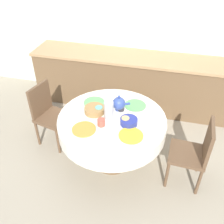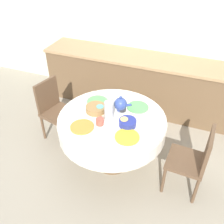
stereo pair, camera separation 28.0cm
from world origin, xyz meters
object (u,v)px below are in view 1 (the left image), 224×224
(chair_left, at_px, (195,151))
(coffee_carafe, at_px, (109,108))
(teapot, at_px, (119,103))
(chair_right, at_px, (48,112))

(chair_left, height_order, coffee_carafe, coffee_carafe)
(chair_left, relative_size, coffee_carafe, 3.11)
(chair_left, xyz_separation_m, teapot, (-0.92, 0.22, 0.34))
(coffee_carafe, bearing_deg, chair_right, 166.35)
(chair_left, bearing_deg, chair_right, 84.82)
(coffee_carafe, bearing_deg, chair_left, -3.15)
(coffee_carafe, relative_size, teapot, 1.32)
(chair_left, xyz_separation_m, coffee_carafe, (-1.00, 0.06, 0.38))
(teapot, bearing_deg, chair_right, 176.93)
(chair_right, height_order, teapot, teapot)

